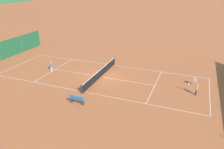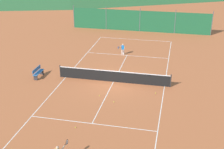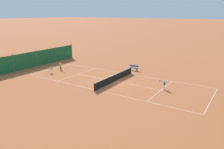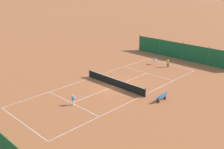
{
  "view_description": "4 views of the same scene",
  "coord_description": "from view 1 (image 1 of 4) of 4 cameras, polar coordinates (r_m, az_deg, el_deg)",
  "views": [
    {
      "loc": [
        -21.42,
        -9.81,
        10.47
      ],
      "look_at": [
        -0.45,
        -1.59,
        0.72
      ],
      "focal_mm": 35.0,
      "sensor_mm": 36.0,
      "label": 1
    },
    {
      "loc": [
        4.82,
        -22.44,
        10.63
      ],
      "look_at": [
        0.17,
        -1.34,
        1.23
      ],
      "focal_mm": 50.0,
      "sensor_mm": 36.0,
      "label": 2
    },
    {
      "loc": [
        23.45,
        14.56,
        8.81
      ],
      "look_at": [
        1.86,
        0.74,
        1.49
      ],
      "focal_mm": 35.0,
      "sensor_mm": 36.0,
      "label": 3
    },
    {
      "loc": [
        -19.85,
        20.98,
        11.9
      ],
      "look_at": [
        0.7,
        -0.27,
        1.22
      ],
      "focal_mm": 42.0,
      "sensor_mm": 36.0,
      "label": 4
    }
  ],
  "objects": [
    {
      "name": "courtside_bench",
      "position": [
        20.37,
        -9.11,
        -6.38
      ],
      "size": [
        0.36,
        1.5,
        0.84
      ],
      "color": "#336699",
      "rests_on": "ground"
    },
    {
      "name": "ball_hopper",
      "position": [
        25.03,
        20.95,
        -1.33
      ],
      "size": [
        0.36,
        0.36,
        0.89
      ],
      "color": "#B7B7BC",
      "rests_on": "ground"
    },
    {
      "name": "tennis_ball_near_corner",
      "position": [
        28.33,
        2.52,
        1.77
      ],
      "size": [
        0.07,
        0.07,
        0.07
      ],
      "primitive_type": "sphere",
      "color": "#CCE033",
      "rests_on": "ground"
    },
    {
      "name": "tennis_ball_alley_left",
      "position": [
        23.22,
        12.36,
        -3.9
      ],
      "size": [
        0.07,
        0.07,
        0.07
      ],
      "primitive_type": "sphere",
      "color": "#CCE033",
      "rests_on": "ground"
    },
    {
      "name": "player_near_service",
      "position": [
        28.32,
        -15.56,
        2.25
      ],
      "size": [
        0.58,
        0.91,
        1.12
      ],
      "color": "white",
      "rests_on": "ground"
    },
    {
      "name": "ground_plane",
      "position": [
        25.78,
        -2.93,
        -0.59
      ],
      "size": [
        600.0,
        600.0,
        0.0
      ],
      "primitive_type": "plane",
      "color": "#B25B33"
    },
    {
      "name": "tennis_ball_service_box",
      "position": [
        24.46,
        2.27,
        -1.88
      ],
      "size": [
        0.07,
        0.07,
        0.07
      ],
      "primitive_type": "sphere",
      "color": "#CCE033",
      "rests_on": "ground"
    },
    {
      "name": "court_line_markings",
      "position": [
        25.78,
        -2.93,
        -0.58
      ],
      "size": [
        8.25,
        23.85,
        0.01
      ],
      "color": "white",
      "rests_on": "ground"
    },
    {
      "name": "tennis_ball_far_corner",
      "position": [
        25.34,
        4.79,
        -1.0
      ],
      "size": [
        0.07,
        0.07,
        0.07
      ],
      "primitive_type": "sphere",
      "color": "#CCE033",
      "rests_on": "ground"
    },
    {
      "name": "tennis_ball_by_net_left",
      "position": [
        20.64,
        18.9,
        -8.39
      ],
      "size": [
        0.07,
        0.07,
        0.07
      ],
      "primitive_type": "sphere",
      "color": "#CCE033",
      "rests_on": "ground"
    },
    {
      "name": "player_near_baseline",
      "position": [
        23.04,
        21.13,
        -3.36
      ],
      "size": [
        0.44,
        1.0,
        1.21
      ],
      "color": "black",
      "rests_on": "ground"
    },
    {
      "name": "tennis_net",
      "position": [
        25.58,
        -2.95,
        0.44
      ],
      "size": [
        9.18,
        0.08,
        1.06
      ],
      "color": "#2D2D2D",
      "rests_on": "ground"
    }
  ]
}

